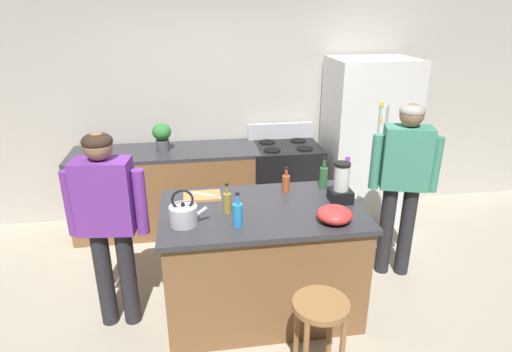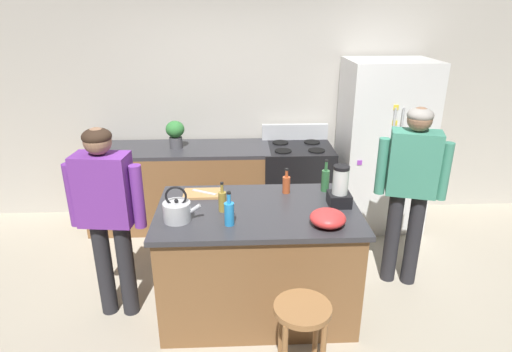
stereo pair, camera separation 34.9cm
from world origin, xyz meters
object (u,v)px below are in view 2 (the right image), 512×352
Objects in this scene: tea_kettle at (177,211)px; chef_knife at (204,192)px; bar_stool at (302,325)px; bottle_cooking_sauce at (286,184)px; blender_appliance at (340,189)px; cutting_board at (202,194)px; kitchen_island at (258,260)px; refrigerator at (382,146)px; stove_range at (296,185)px; mixing_bowl at (328,218)px; person_by_sink_right at (411,182)px; person_by_island_left at (107,208)px; potted_plant at (175,132)px; bottle_vinegar at (222,201)px; bottle_soda at (229,213)px; bottle_olive_oil at (325,180)px.

tea_kettle is 0.48m from chef_knife.
bottle_cooking_sauce reaches higher than bar_stool.
cutting_board is at bearing 167.17° from blender_appliance.
kitchen_island is 2.14m from refrigerator.
kitchen_island is 7.19× the size of bottle_cooking_sauce.
chef_knife is at bearing 0.00° from cutting_board.
stove_range is at bearing 77.77° from bottle_cooking_sauce.
bottle_cooking_sauce is 0.84× the size of mixing_bowl.
chef_knife is (0.16, 0.44, -0.06)m from tea_kettle.
stove_range is 0.68× the size of person_by_sink_right.
chef_knife is at bearing 20.95° from person_by_island_left.
stove_range is (0.52, 1.52, 0.01)m from kitchen_island.
cutting_board is at bearing -127.79° from stove_range.
cutting_board is at bearing -73.78° from potted_plant.
cutting_board is at bearing -147.31° from refrigerator.
potted_plant reaches higher than cutting_board.
bottle_vinegar reaches higher than bar_stool.
person_by_sink_right is at bearing 23.95° from blender_appliance.
stove_range is 3.69× the size of cutting_board.
chef_knife is (-0.66, 1.11, 0.43)m from bar_stool.
person_by_sink_right is (1.32, 0.34, 0.52)m from kitchen_island.
person_by_island_left is 1.78m from blender_appliance.
tea_kettle is (0.55, -0.17, 0.05)m from person_by_island_left.
chef_knife is at bearing 166.94° from blender_appliance.
chef_knife is (-0.95, -1.24, 0.48)m from stove_range.
person_by_sink_right reaches higher than kitchen_island.
stove_range is at bearing 63.14° from bottle_vinegar.
bottle_cooking_sauce is 0.98× the size of chef_knife.
bottle_soda is 0.38m from tea_kettle.
mixing_bowl is at bearing -99.27° from bottle_olive_oil.
mixing_bowl is 0.93× the size of tea_kettle.
cutting_board is (-0.45, 0.28, 0.47)m from kitchen_island.
bar_stool is (-0.28, -2.36, 0.04)m from stove_range.
bottle_soda is 0.70m from mixing_bowl.
person_by_sink_right is at bearing 1.75° from bottle_olive_oil.
bottle_soda is at bearing -130.63° from kitchen_island.
refrigerator is at bearing -1.27° from potted_plant.
refrigerator is at bearing 61.47° from mixing_bowl.
refrigerator reaches higher than chef_knife.
kitchen_island is at bearing -4.63° from chef_knife.
blender_appliance is 1.50× the size of bottle_cooking_sauce.
bottle_olive_oil is at bearing 1.94° from cutting_board.
stove_range is 5.13× the size of bottle_cooking_sauce.
potted_plant is at bearing 106.22° from cutting_board.
kitchen_island is 1.40× the size of stove_range.
person_by_sink_right is 1.66m from bar_stool.
blender_appliance reaches higher than mixing_bowl.
bottle_soda reaches higher than bar_stool.
stove_range is at bearing 52.21° from cutting_board.
tea_kettle is at bearing -123.25° from stove_range.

